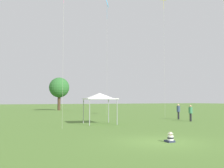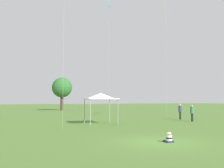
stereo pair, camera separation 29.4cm
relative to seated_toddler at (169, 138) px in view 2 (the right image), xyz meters
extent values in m
plane|color=#4C702D|center=(-0.40, 0.28, -0.21)|extent=(300.00, 300.00, 0.00)
cube|color=#282D47|center=(0.01, 0.06, -0.16)|extent=(0.44, 0.53, 0.10)
cylinder|color=white|center=(0.00, -0.03, 0.02)|extent=(0.35, 0.35, 0.27)
cylinder|color=black|center=(0.00, -0.03, 0.02)|extent=(0.36, 0.36, 0.07)
sphere|color=#DBAD89|center=(0.00, -0.03, 0.23)|extent=(0.18, 0.18, 0.18)
cylinder|color=beige|center=(0.00, -0.03, 0.24)|extent=(0.31, 0.31, 0.01)
cylinder|color=beige|center=(0.00, -0.03, 0.27)|extent=(0.19, 0.19, 0.08)
cylinder|color=black|center=(10.91, 9.90, 0.21)|extent=(0.25, 0.25, 0.84)
cylinder|color=#387A51|center=(10.91, 9.90, 0.96)|extent=(0.46, 0.46, 0.67)
sphere|color=tan|center=(10.91, 9.90, 1.39)|extent=(0.23, 0.23, 0.23)
cylinder|color=black|center=(11.76, 12.75, 0.22)|extent=(0.28, 0.28, 0.87)
cylinder|color=#334260|center=(11.76, 12.75, 1.00)|extent=(0.50, 0.50, 0.69)
sphere|color=#DBAD89|center=(11.76, 12.75, 1.45)|extent=(0.24, 0.24, 0.24)
cube|color=white|center=(1.12, 11.53, 2.14)|extent=(3.25, 3.25, 0.08)
cone|color=white|center=(1.12, 11.53, 2.44)|extent=(3.09, 3.09, 0.51)
cylinder|color=#99999E|center=(0.05, 12.99, 0.94)|extent=(0.07, 0.07, 2.32)
cylinder|color=#99999E|center=(2.59, 12.61, 0.94)|extent=(0.07, 0.07, 2.32)
cylinder|color=#99999E|center=(-0.34, 10.46, 0.94)|extent=(0.07, 0.07, 2.32)
cylinder|color=#99999E|center=(2.20, 10.07, 0.94)|extent=(0.07, 0.07, 2.32)
cube|color=#339EDB|center=(7.54, 23.19, 16.57)|extent=(0.99, 1.19, 1.20)
cylinder|color=#339EDB|center=(7.54, 23.19, 15.07)|extent=(0.02, 0.02, 2.15)
cylinder|color=#BCB7A8|center=(7.54, 23.19, 8.18)|extent=(0.01, 0.01, 16.78)
cylinder|color=yellow|center=(10.98, 14.25, 13.89)|extent=(0.02, 0.02, 1.29)
cylinder|color=#BCB7A8|center=(10.98, 14.25, 7.30)|extent=(0.01, 0.01, 15.03)
cylinder|color=#BCB7A8|center=(-3.20, 9.06, 6.02)|extent=(0.01, 0.01, 12.46)
cylinder|color=#473323|center=(7.09, 46.95, 1.74)|extent=(0.67, 0.67, 3.90)
sphere|color=#2D662D|center=(7.09, 46.95, 4.93)|extent=(4.52, 4.52, 4.52)
camera|label=1|loc=(-9.09, -11.05, 1.99)|focal=42.00mm
camera|label=2|loc=(-8.83, -11.18, 1.99)|focal=42.00mm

